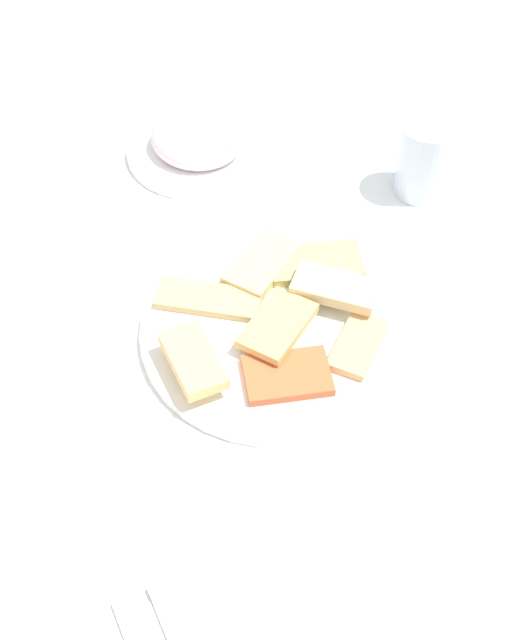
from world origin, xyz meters
name	(u,v)px	position (x,y,z in m)	size (l,w,h in m)	color
ground_plane	(248,591)	(0.00, 0.00, 0.00)	(6.00, 6.00, 0.00)	#A1ABA0
dining_table	(244,377)	(0.00, 0.00, 0.63)	(1.00, 0.90, 0.71)	white
pide_platter	(276,324)	(0.00, -0.04, 0.73)	(0.32, 0.32, 0.05)	white
salad_plate_greens	(198,142)	(0.35, -0.03, 0.74)	(0.21, 0.21, 0.07)	white
drinking_glass	(424,158)	(0.19, -0.31, 0.77)	(0.07, 0.07, 0.11)	silver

